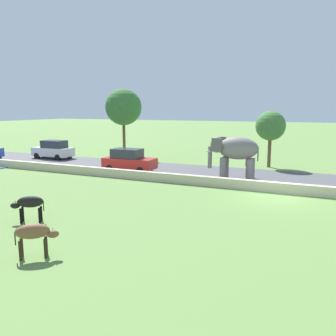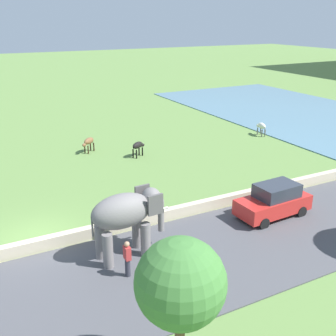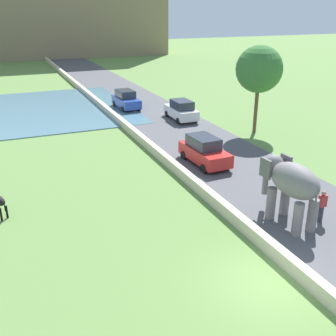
% 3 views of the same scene
% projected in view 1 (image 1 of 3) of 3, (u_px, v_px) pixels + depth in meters
% --- Properties ---
extents(ground_plane, '(220.00, 220.00, 0.00)m').
position_uv_depth(ground_plane, '(278.00, 198.00, 19.56)').
color(ground_plane, '#608442').
extents(road_surface, '(7.00, 120.00, 0.06)m').
position_uv_depth(road_surface, '(57.00, 162.00, 32.21)').
color(road_surface, '#4C4C51').
rests_on(road_surface, ground).
extents(barrier_wall, '(0.40, 110.00, 0.61)m').
position_uv_depth(barrier_wall, '(43.00, 167.00, 27.93)').
color(barrier_wall, beige).
rests_on(barrier_wall, ground).
extents(elephant, '(1.55, 3.50, 2.99)m').
position_uv_depth(elephant, '(234.00, 151.00, 23.64)').
color(elephant, slate).
rests_on(elephant, ground).
extents(person_beside_elephant, '(0.36, 0.22, 1.63)m').
position_uv_depth(person_beside_elephant, '(247.00, 166.00, 24.89)').
color(person_beside_elephant, '#33333D').
rests_on(person_beside_elephant, ground).
extents(car_white, '(1.85, 4.03, 1.80)m').
position_uv_depth(car_white, '(53.00, 150.00, 34.22)').
color(car_white, white).
rests_on(car_white, ground).
extents(car_red, '(1.93, 4.07, 1.80)m').
position_uv_depth(car_red, '(129.00, 160.00, 27.18)').
color(car_red, red).
rests_on(car_red, ground).
extents(cow_black, '(1.01, 1.36, 1.15)m').
position_uv_depth(cow_black, '(29.00, 203.00, 15.23)').
color(cow_black, black).
rests_on(cow_black, ground).
extents(cow_brown, '(1.13, 1.29, 1.15)m').
position_uv_depth(cow_brown, '(34.00, 233.00, 11.60)').
color(cow_brown, brown).
rests_on(cow_brown, ground).
extents(tree_near, '(3.55, 3.55, 6.74)m').
position_uv_depth(tree_near, '(123.00, 107.00, 34.69)').
color(tree_near, brown).
rests_on(tree_near, ground).
extents(tree_mid, '(2.43, 2.43, 4.65)m').
position_uv_depth(tree_mid, '(271.00, 126.00, 29.05)').
color(tree_mid, brown).
rests_on(tree_mid, ground).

